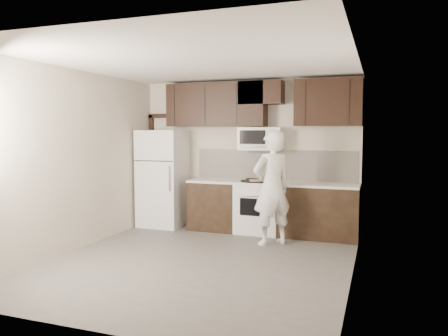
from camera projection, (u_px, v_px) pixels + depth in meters
The scene contains 14 objects.
floor at pixel (200, 262), 5.98m from camera, with size 4.50×4.50×0.00m, color #53504E.
back_wall at pixel (248, 155), 7.98m from camera, with size 4.00×4.00×0.00m, color beige.
ceiling at pixel (199, 62), 5.75m from camera, with size 4.50×4.50×0.00m, color white.
counter_run at pixel (276, 208), 7.56m from camera, with size 2.95×0.64×0.91m.
stove at pixel (259, 207), 7.66m from camera, with size 0.76×0.66×0.94m.
backsplash at pixel (274, 165), 7.81m from camera, with size 2.90×0.02×0.54m, color silver.
upper_cabinets at pixel (256, 103), 7.66m from camera, with size 3.48×0.35×0.78m.
microwave at pixel (261, 139), 7.67m from camera, with size 0.76×0.42×0.40m.
refrigerator at pixel (163, 178), 8.20m from camera, with size 0.80×0.76×1.80m.
door_trim at pixel (154, 158), 8.59m from camera, with size 0.50×0.08×2.12m.
saucepan at pixel (271, 177), 7.70m from camera, with size 0.29×0.17×0.16m.
baking_tray at pixel (257, 181), 7.51m from camera, with size 0.39×0.29×0.02m, color black.
pizza at pixel (257, 180), 7.50m from camera, with size 0.26×0.26×0.02m, color tan.
person at pixel (272, 188), 6.82m from camera, with size 0.66×0.43×1.80m, color white.
Camera 1 is at (2.28, -5.40, 1.79)m, focal length 35.00 mm.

